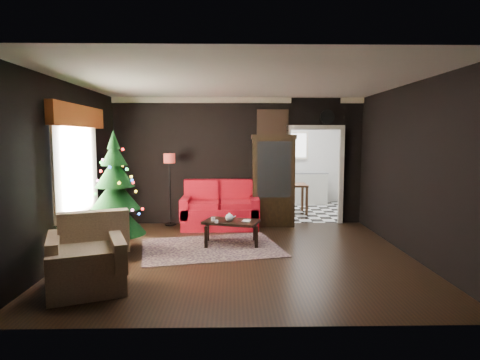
{
  "coord_description": "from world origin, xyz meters",
  "views": [
    {
      "loc": [
        -0.15,
        -6.38,
        1.92
      ],
      "look_at": [
        0.0,
        0.9,
        1.15
      ],
      "focal_mm": 29.89,
      "sensor_mm": 36.0,
      "label": 1
    }
  ],
  "objects_px": {
    "coffee_table": "(231,232)",
    "wall_clock": "(327,117)",
    "loveseat": "(220,205)",
    "teapot": "(229,217)",
    "kitchen_table": "(292,199)",
    "floor_lamp": "(170,189)",
    "christmas_tree": "(115,191)",
    "armchair": "(86,254)",
    "curio_cabinet": "(273,182)"
  },
  "relations": [
    {
      "from": "coffee_table",
      "to": "wall_clock",
      "type": "height_order",
      "value": "wall_clock"
    },
    {
      "from": "loveseat",
      "to": "wall_clock",
      "type": "relative_size",
      "value": 5.31
    },
    {
      "from": "teapot",
      "to": "kitchen_table",
      "type": "distance_m",
      "value": 3.5
    },
    {
      "from": "floor_lamp",
      "to": "christmas_tree",
      "type": "bearing_deg",
      "value": -108.32
    },
    {
      "from": "kitchen_table",
      "to": "armchair",
      "type": "bearing_deg",
      "value": -123.39
    },
    {
      "from": "coffee_table",
      "to": "wall_clock",
      "type": "relative_size",
      "value": 2.98
    },
    {
      "from": "teapot",
      "to": "kitchen_table",
      "type": "xyz_separation_m",
      "value": [
        1.6,
        3.11,
        -0.14
      ]
    },
    {
      "from": "curio_cabinet",
      "to": "armchair",
      "type": "xyz_separation_m",
      "value": [
        -2.74,
        -3.72,
        -0.49
      ]
    },
    {
      "from": "armchair",
      "to": "wall_clock",
      "type": "bearing_deg",
      "value": 23.09
    },
    {
      "from": "teapot",
      "to": "kitchen_table",
      "type": "height_order",
      "value": "kitchen_table"
    },
    {
      "from": "armchair",
      "to": "coffee_table",
      "type": "distance_m",
      "value": 2.81
    },
    {
      "from": "floor_lamp",
      "to": "armchair",
      "type": "height_order",
      "value": "floor_lamp"
    },
    {
      "from": "curio_cabinet",
      "to": "wall_clock",
      "type": "xyz_separation_m",
      "value": [
        1.2,
        0.18,
        1.43
      ]
    },
    {
      "from": "loveseat",
      "to": "christmas_tree",
      "type": "relative_size",
      "value": 0.91
    },
    {
      "from": "floor_lamp",
      "to": "wall_clock",
      "type": "relative_size",
      "value": 4.77
    },
    {
      "from": "christmas_tree",
      "to": "coffee_table",
      "type": "xyz_separation_m",
      "value": [
        1.92,
        0.48,
        -0.82
      ]
    },
    {
      "from": "armchair",
      "to": "coffee_table",
      "type": "height_order",
      "value": "armchair"
    },
    {
      "from": "wall_clock",
      "to": "loveseat",
      "type": "bearing_deg",
      "value": -170.34
    },
    {
      "from": "christmas_tree",
      "to": "kitchen_table",
      "type": "xyz_separation_m",
      "value": [
        3.48,
        3.5,
        -0.68
      ]
    },
    {
      "from": "coffee_table",
      "to": "kitchen_table",
      "type": "distance_m",
      "value": 3.41
    },
    {
      "from": "curio_cabinet",
      "to": "loveseat",
      "type": "bearing_deg",
      "value": -169.17
    },
    {
      "from": "floor_lamp",
      "to": "armchair",
      "type": "relative_size",
      "value": 1.58
    },
    {
      "from": "curio_cabinet",
      "to": "coffee_table",
      "type": "relative_size",
      "value": 2.0
    },
    {
      "from": "loveseat",
      "to": "curio_cabinet",
      "type": "distance_m",
      "value": 1.25
    },
    {
      "from": "coffee_table",
      "to": "wall_clock",
      "type": "xyz_separation_m",
      "value": [
        2.11,
        1.77,
        2.15
      ]
    },
    {
      "from": "coffee_table",
      "to": "christmas_tree",
      "type": "bearing_deg",
      "value": -165.94
    },
    {
      "from": "coffee_table",
      "to": "wall_clock",
      "type": "bearing_deg",
      "value": 40.03
    },
    {
      "from": "christmas_tree",
      "to": "coffee_table",
      "type": "distance_m",
      "value": 2.14
    },
    {
      "from": "curio_cabinet",
      "to": "teapot",
      "type": "relative_size",
      "value": 11.89
    },
    {
      "from": "wall_clock",
      "to": "christmas_tree",
      "type": "bearing_deg",
      "value": -150.77
    },
    {
      "from": "loveseat",
      "to": "teapot",
      "type": "relative_size",
      "value": 10.64
    },
    {
      "from": "loveseat",
      "to": "armchair",
      "type": "relative_size",
      "value": 1.76
    },
    {
      "from": "floor_lamp",
      "to": "christmas_tree",
      "type": "height_order",
      "value": "christmas_tree"
    },
    {
      "from": "coffee_table",
      "to": "teapot",
      "type": "relative_size",
      "value": 5.96
    },
    {
      "from": "curio_cabinet",
      "to": "floor_lamp",
      "type": "distance_m",
      "value": 2.23
    },
    {
      "from": "curio_cabinet",
      "to": "teapot",
      "type": "height_order",
      "value": "curio_cabinet"
    },
    {
      "from": "coffee_table",
      "to": "armchair",
      "type": "bearing_deg",
      "value": -130.76
    },
    {
      "from": "christmas_tree",
      "to": "teapot",
      "type": "distance_m",
      "value": 2.0
    },
    {
      "from": "armchair",
      "to": "coffee_table",
      "type": "bearing_deg",
      "value": 27.67
    },
    {
      "from": "floor_lamp",
      "to": "curio_cabinet",
      "type": "bearing_deg",
      "value": 5.71
    },
    {
      "from": "armchair",
      "to": "wall_clock",
      "type": "xyz_separation_m",
      "value": [
        3.94,
        3.9,
        1.92
      ]
    },
    {
      "from": "loveseat",
      "to": "floor_lamp",
      "type": "distance_m",
      "value": 1.12
    },
    {
      "from": "christmas_tree",
      "to": "wall_clock",
      "type": "bearing_deg",
      "value": 29.23
    },
    {
      "from": "christmas_tree",
      "to": "floor_lamp",
      "type": "bearing_deg",
      "value": 71.68
    },
    {
      "from": "christmas_tree",
      "to": "armchair",
      "type": "height_order",
      "value": "christmas_tree"
    },
    {
      "from": "curio_cabinet",
      "to": "teapot",
      "type": "bearing_deg",
      "value": -119.35
    },
    {
      "from": "floor_lamp",
      "to": "coffee_table",
      "type": "bearing_deg",
      "value": -46.5
    },
    {
      "from": "loveseat",
      "to": "kitchen_table",
      "type": "relative_size",
      "value": 2.27
    },
    {
      "from": "loveseat",
      "to": "teapot",
      "type": "xyz_separation_m",
      "value": [
        0.2,
        -1.46,
        0.02
      ]
    },
    {
      "from": "curio_cabinet",
      "to": "kitchen_table",
      "type": "relative_size",
      "value": 2.53
    }
  ]
}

